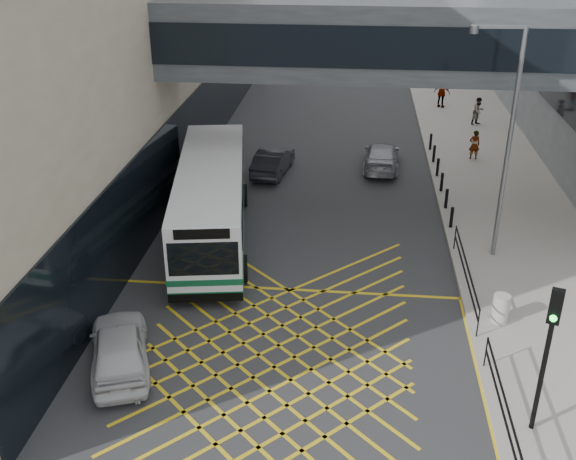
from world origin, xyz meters
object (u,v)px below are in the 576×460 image
(bus, at_px, (212,199))
(car_dark, at_px, (273,161))
(traffic_light, at_px, (549,341))
(pedestrian_c, at_px, (442,93))
(car_silver, at_px, (382,156))
(litter_bin, at_px, (501,308))
(pedestrian_a, at_px, (474,145))
(car_white, at_px, (119,347))
(street_lamp, at_px, (505,132))
(pedestrian_b, at_px, (478,111))

(bus, relative_size, car_dark, 2.72)
(traffic_light, relative_size, pedestrian_c, 2.22)
(car_silver, bearing_deg, bus, 54.42)
(litter_bin, distance_m, pedestrian_c, 25.83)
(pedestrian_a, bearing_deg, car_silver, 10.16)
(car_white, distance_m, litter_bin, 12.01)
(bus, bearing_deg, pedestrian_c, 51.92)
(car_white, xyz_separation_m, litter_bin, (11.51, 3.43, -0.08))
(bus, relative_size, car_white, 2.56)
(street_lamp, bearing_deg, car_dark, 135.92)
(car_dark, distance_m, pedestrian_c, 16.14)
(bus, height_order, car_dark, bus)
(car_dark, relative_size, traffic_light, 0.98)
(pedestrian_c, bearing_deg, car_white, 95.73)
(bus, bearing_deg, pedestrian_b, 42.70)
(litter_bin, bearing_deg, street_lamp, 85.29)
(car_dark, bearing_deg, traffic_light, 123.89)
(pedestrian_b, bearing_deg, car_white, -154.76)
(car_dark, relative_size, street_lamp, 0.49)
(pedestrian_b, bearing_deg, pedestrian_c, 80.42)
(traffic_light, distance_m, pedestrian_b, 27.43)
(car_white, height_order, car_dark, car_white)
(street_lamp, distance_m, pedestrian_a, 11.79)
(car_dark, xyz_separation_m, traffic_light, (8.92, -18.03, 2.28))
(car_white, xyz_separation_m, street_lamp, (11.90, 8.13, 4.34))
(car_white, xyz_separation_m, pedestrian_c, (12.19, 29.24, 0.41))
(car_dark, bearing_deg, litter_bin, 132.46)
(pedestrian_c, bearing_deg, street_lamp, 117.56)
(car_white, height_order, pedestrian_a, pedestrian_a)
(car_dark, height_order, litter_bin, car_dark)
(traffic_light, height_order, pedestrian_a, traffic_light)
(car_white, height_order, pedestrian_c, pedestrian_c)
(bus, relative_size, pedestrian_b, 6.86)
(litter_bin, distance_m, pedestrian_b, 22.26)
(car_dark, bearing_deg, car_white, 88.86)
(car_silver, relative_size, traffic_light, 1.02)
(car_dark, height_order, pedestrian_c, pedestrian_c)
(traffic_light, bearing_deg, pedestrian_c, 107.97)
(car_dark, distance_m, pedestrian_b, 14.75)
(litter_bin, xyz_separation_m, pedestrian_a, (1.37, 15.71, 0.31))
(car_silver, xyz_separation_m, traffic_light, (3.42, -19.38, 2.26))
(bus, relative_size, pedestrian_a, 7.32)
(car_dark, height_order, pedestrian_b, pedestrian_b)
(car_silver, bearing_deg, street_lamp, 115.37)
(car_silver, relative_size, street_lamp, 0.51)
(car_white, bearing_deg, street_lamp, -164.94)
(car_dark, height_order, traffic_light, traffic_light)
(bus, distance_m, pedestrian_a, 15.75)
(bus, xyz_separation_m, car_white, (-0.94, -8.89, -0.96))
(traffic_light, bearing_deg, car_dark, 135.71)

